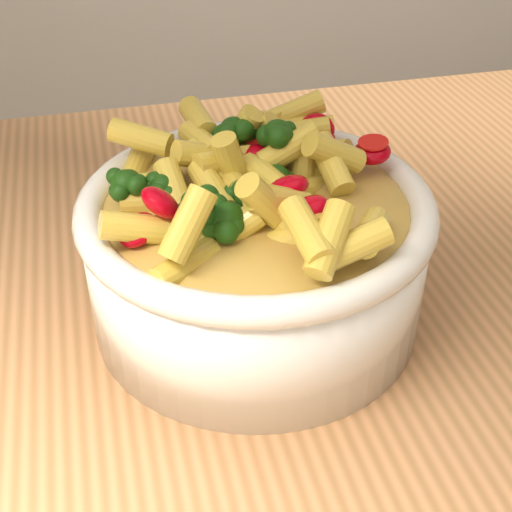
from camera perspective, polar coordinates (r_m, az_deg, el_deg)
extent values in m
cube|color=tan|center=(0.59, -1.24, -4.88)|extent=(1.20, 0.80, 0.04)
cylinder|color=tan|center=(1.32, 19.48, -6.14)|extent=(0.05, 0.05, 0.86)
cylinder|color=white|center=(0.54, 0.00, -0.43)|extent=(0.25, 0.25, 0.10)
ellipsoid|color=white|center=(0.55, 0.00, -2.99)|extent=(0.23, 0.23, 0.04)
torus|color=white|center=(0.51, 0.00, 4.07)|extent=(0.26, 0.26, 0.02)
ellipsoid|color=gold|center=(0.51, 0.00, 4.07)|extent=(0.22, 0.22, 0.02)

